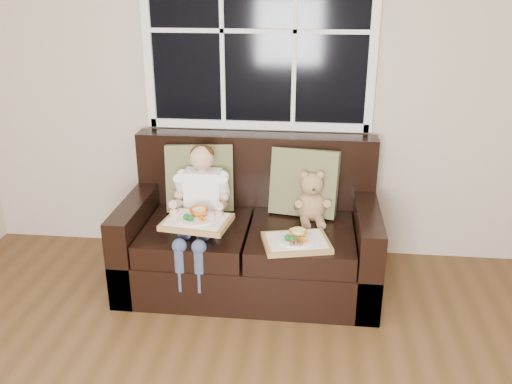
# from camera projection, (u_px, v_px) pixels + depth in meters

# --- Properties ---
(room_walls) EXTENTS (4.52, 5.02, 2.71)m
(room_walls) POSITION_uv_depth(u_px,v_px,m) (209.00, 137.00, 1.40)
(room_walls) COLOR #C1B2A0
(room_walls) RESTS_ON ground
(window_back) EXTENTS (1.62, 0.04, 1.37)m
(window_back) POSITION_uv_depth(u_px,v_px,m) (258.00, 31.00, 3.68)
(window_back) COLOR black
(window_back) RESTS_ON room_walls
(loveseat) EXTENTS (1.70, 0.92, 0.96)m
(loveseat) POSITION_uv_depth(u_px,v_px,m) (251.00, 238.00, 3.74)
(loveseat) COLOR black
(loveseat) RESTS_ON ground
(pillow_left) EXTENTS (0.49, 0.28, 0.48)m
(pillow_left) POSITION_uv_depth(u_px,v_px,m) (200.00, 178.00, 3.79)
(pillow_left) COLOR olive
(pillow_left) RESTS_ON loveseat
(pillow_right) EXTENTS (0.49, 0.28, 0.47)m
(pillow_right) POSITION_uv_depth(u_px,v_px,m) (304.00, 182.00, 3.72)
(pillow_right) COLOR olive
(pillow_right) RESTS_ON loveseat
(child) EXTENTS (0.35, 0.59, 0.80)m
(child) POSITION_uv_depth(u_px,v_px,m) (200.00, 199.00, 3.55)
(child) COLOR white
(child) RESTS_ON loveseat
(teddy_bear) EXTENTS (0.23, 0.28, 0.36)m
(teddy_bear) POSITION_uv_depth(u_px,v_px,m) (311.00, 200.00, 3.64)
(teddy_bear) COLOR #9B7152
(teddy_bear) RESTS_ON loveseat
(tray_left) EXTENTS (0.44, 0.36, 0.09)m
(tray_left) POSITION_uv_depth(u_px,v_px,m) (197.00, 220.00, 3.38)
(tray_left) COLOR #9D7D47
(tray_left) RESTS_ON child
(tray_right) EXTENTS (0.46, 0.39, 0.09)m
(tray_right) POSITION_uv_depth(u_px,v_px,m) (296.00, 241.00, 3.32)
(tray_right) COLOR #9D7D47
(tray_right) RESTS_ON loveseat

